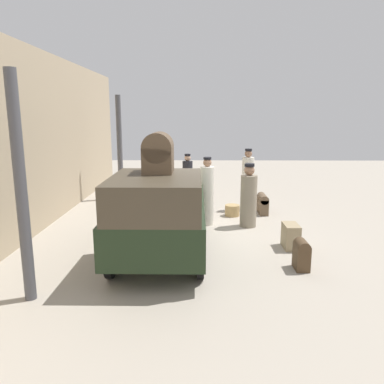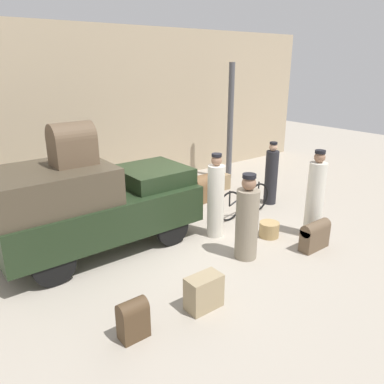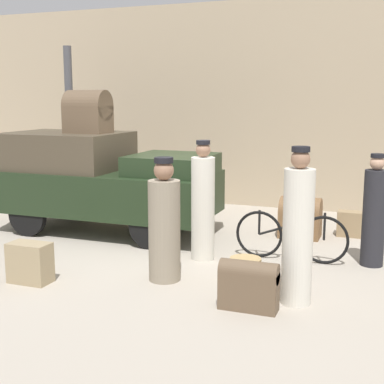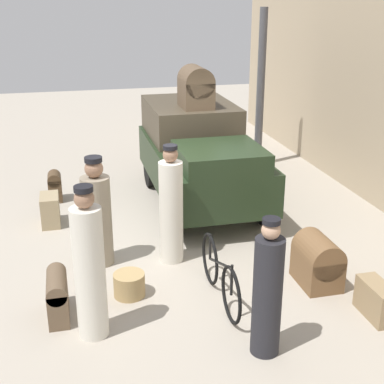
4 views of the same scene
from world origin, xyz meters
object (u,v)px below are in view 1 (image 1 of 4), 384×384
at_px(conductor_in_dark_uniform, 248,182).
at_px(trunk_barrel_dark, 145,201).
at_px(suitcase_tan_flat, 291,236).
at_px(suitcase_small_leather, 138,199).
at_px(trunk_on_truck_roof, 158,153).
at_px(suitcase_black_upright, 263,203).
at_px(trunk_wicker_pale, 302,254).
at_px(bicycle, 193,200).
at_px(truck, 160,210).
at_px(porter_carrying_trunk, 207,194).
at_px(porter_lifting_near_truck, 188,181).
at_px(wicker_basket, 232,210).
at_px(porter_with_bicycle, 249,198).

height_order(conductor_in_dark_uniform, trunk_barrel_dark, conductor_in_dark_uniform).
bearing_deg(suitcase_tan_flat, conductor_in_dark_uniform, 8.46).
height_order(suitcase_small_leather, trunk_on_truck_roof, trunk_on_truck_roof).
bearing_deg(suitcase_black_upright, trunk_wicker_pale, -179.63).
height_order(bicycle, conductor_in_dark_uniform, conductor_in_dark_uniform).
xyz_separation_m(truck, porter_carrying_trunk, (2.32, -1.01, -0.14)).
bearing_deg(suitcase_black_upright, porter_lifting_near_truck, 60.70).
bearing_deg(suitcase_small_leather, porter_lifting_near_truck, -78.21).
xyz_separation_m(truck, suitcase_small_leather, (4.41, 1.18, -0.76)).
bearing_deg(porter_lifting_near_truck, wicker_basket, -139.30).
xyz_separation_m(conductor_in_dark_uniform, porter_lifting_near_truck, (0.79, 1.86, -0.11)).
height_order(trunk_wicker_pale, trunk_on_truck_roof, trunk_on_truck_roof).
height_order(conductor_in_dark_uniform, suitcase_black_upright, conductor_in_dark_uniform).
bearing_deg(trunk_barrel_dark, wicker_basket, -96.73).
distance_m(porter_with_bicycle, trunk_on_truck_roof, 3.47).
relative_size(truck, suitcase_black_upright, 5.68).
relative_size(porter_carrying_trunk, suitcase_tan_flat, 3.25).
height_order(wicker_basket, porter_lifting_near_truck, porter_lifting_near_truck).
distance_m(truck, trunk_barrel_dark, 3.64).
xyz_separation_m(porter_lifting_near_truck, trunk_wicker_pale, (-5.39, -2.29, -0.45)).
bearing_deg(wicker_basket, suitcase_small_leather, 67.53).
relative_size(bicycle, suitcase_tan_flat, 3.05).
distance_m(bicycle, porter_with_bicycle, 2.08).
distance_m(suitcase_small_leather, trunk_on_truck_roof, 5.17).
xyz_separation_m(porter_lifting_near_truck, trunk_barrel_dark, (-1.25, 1.24, -0.41)).
relative_size(truck, porter_with_bicycle, 2.32).
bearing_deg(conductor_in_dark_uniform, bicycle, 102.40).
height_order(wicker_basket, porter_with_bicycle, porter_with_bicycle).
bearing_deg(conductor_in_dark_uniform, porter_carrying_trunk, 141.83).
bearing_deg(truck, wicker_basket, -29.03).
height_order(porter_with_bicycle, trunk_barrel_dark, porter_with_bicycle).
xyz_separation_m(porter_with_bicycle, suitcase_small_leather, (2.26, 3.26, -0.53)).
height_order(truck, suitcase_tan_flat, truck).
xyz_separation_m(porter_with_bicycle, suitcase_tan_flat, (-1.63, -0.72, -0.48)).
relative_size(porter_lifting_near_truck, porter_carrying_trunk, 0.91).
bearing_deg(trunk_wicker_pale, conductor_in_dark_uniform, 5.32).
distance_m(truck, suitcase_black_upright, 4.45).
height_order(trunk_wicker_pale, suitcase_small_leather, trunk_wicker_pale).
height_order(trunk_barrel_dark, suitcase_small_leather, trunk_barrel_dark).
bearing_deg(porter_lifting_near_truck, trunk_on_truck_roof, 175.03).
bearing_deg(porter_carrying_trunk, trunk_barrel_dark, 57.16).
bearing_deg(wicker_basket, porter_lifting_near_truck, 40.70).
bearing_deg(suitcase_tan_flat, trunk_wicker_pale, 175.96).
height_order(wicker_basket, porter_carrying_trunk, porter_carrying_trunk).
distance_m(porter_carrying_trunk, trunk_wicker_pale, 3.47).
bearing_deg(porter_with_bicycle, suitcase_small_leather, 55.33).
bearing_deg(trunk_barrel_dark, porter_lifting_near_truck, -44.86).
relative_size(bicycle, suitcase_black_upright, 2.50).
height_order(porter_with_bicycle, suitcase_black_upright, porter_with_bicycle).
height_order(bicycle, porter_with_bicycle, porter_with_bicycle).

